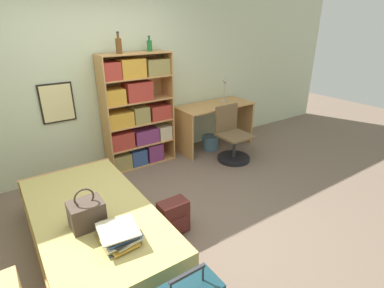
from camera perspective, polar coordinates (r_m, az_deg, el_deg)
The scene contains 13 objects.
ground_plane at distance 3.46m, azimuth -7.11°, elevation -15.02°, with size 14.00×14.00×0.00m, color #756051.
wall_back at distance 4.45m, azimuth -18.63°, elevation 11.08°, with size 10.00×0.09×2.60m.
bed at distance 3.18m, azimuth -18.03°, elevation -15.06°, with size 1.05×2.06×0.45m.
handbag at distance 2.78m, azimuth -19.42°, elevation -12.38°, with size 0.28×0.23×0.37m.
book_stack_on_bed at distance 2.59m, azimuth -13.77°, elevation -16.25°, with size 0.33×0.39×0.12m.
bookcase at distance 4.52m, azimuth -10.51°, elevation 5.71°, with size 1.03×0.36×1.68m.
bottle_green at distance 4.23m, azimuth -13.79°, elevation 17.79°, with size 0.08×0.08×0.28m.
bottle_brown at distance 4.50m, azimuth -8.12°, elevation 18.11°, with size 0.07×0.07×0.21m.
desk at distance 5.20m, azimuth 4.30°, elevation 5.12°, with size 1.33×0.60×0.77m.
desk_lamp at distance 5.28m, azimuth 6.38°, elevation 11.23°, with size 0.15×0.10×0.44m.
desk_chair at distance 4.82m, azimuth 7.65°, elevation 0.03°, with size 0.52×0.52×0.86m.
backpack at distance 3.25m, azimuth -3.51°, elevation -13.75°, with size 0.31×0.21×0.37m.
waste_bin at distance 5.22m, azimuth 3.45°, elevation 0.28°, with size 0.27×0.27×0.24m.
Camera 1 is at (-1.19, -2.47, 2.11)m, focal length 28.00 mm.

